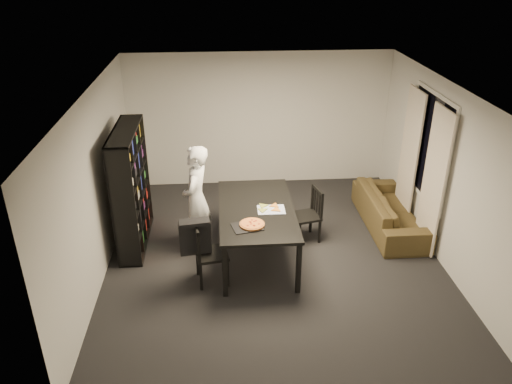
{
  "coord_description": "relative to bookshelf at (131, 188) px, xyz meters",
  "views": [
    {
      "loc": [
        -0.76,
        -6.44,
        4.29
      ],
      "look_at": [
        -0.26,
        0.12,
        1.05
      ],
      "focal_mm": 35.0,
      "sensor_mm": 36.0,
      "label": 1
    }
  ],
  "objects": [
    {
      "name": "curtain_right",
      "position": [
        4.56,
        0.52,
        0.2
      ],
      "size": [
        0.03,
        0.7,
        2.25
      ],
      "primitive_type": "cube",
      "color": "beige",
      "rests_on": "room"
    },
    {
      "name": "sofa",
      "position": [
        4.22,
        0.18,
        -0.66
      ],
      "size": [
        0.79,
        2.02,
        0.59
      ],
      "primitive_type": "imported",
      "rotation": [
        0.0,
        0.0,
        1.57
      ],
      "color": "#3E3118",
      "rests_on": "room"
    },
    {
      "name": "window_pane",
      "position": [
        4.64,
        -0.0,
        0.55
      ],
      "size": [
        0.02,
        1.4,
        1.6
      ],
      "primitive_type": "cube",
      "color": "black",
      "rests_on": "room"
    },
    {
      "name": "bookshelf",
      "position": [
        0.0,
        0.0,
        0.0
      ],
      "size": [
        0.35,
        1.5,
        1.9
      ],
      "primitive_type": "cube",
      "color": "black",
      "rests_on": "room"
    },
    {
      "name": "chair_right",
      "position": [
        2.8,
        -0.11,
        -0.45
      ],
      "size": [
        0.49,
        0.49,
        0.88
      ],
      "rotation": [
        0.0,
        0.0,
        -1.33
      ],
      "color": "black",
      "rests_on": "room"
    },
    {
      "name": "curtain_left",
      "position": [
        4.56,
        -0.52,
        0.2
      ],
      "size": [
        0.03,
        0.7,
        2.25
      ],
      "primitive_type": "cube",
      "color": "beige",
      "rests_on": "room"
    },
    {
      "name": "kitchen_towel",
      "position": [
        2.11,
        -0.64,
        -0.12
      ],
      "size": [
        0.4,
        0.3,
        0.01
      ],
      "primitive_type": "cube",
      "rotation": [
        0.0,
        0.0,
        -0.01
      ],
      "color": "white",
      "rests_on": "dining_table"
    },
    {
      "name": "room",
      "position": [
        2.16,
        -0.6,
        0.35
      ],
      "size": [
        5.01,
        5.51,
        2.61
      ],
      "color": "black",
      "rests_on": "ground"
    },
    {
      "name": "person",
      "position": [
        1.0,
        -0.26,
        -0.1
      ],
      "size": [
        0.54,
        0.7,
        1.71
      ],
      "primitive_type": "imported",
      "rotation": [
        0.0,
        0.0,
        -1.79
      ],
      "color": "white",
      "rests_on": "room"
    },
    {
      "name": "chair_left",
      "position": [
        1.14,
        -1.17,
        -0.42
      ],
      "size": [
        0.49,
        0.49,
        0.93
      ],
      "rotation": [
        0.0,
        0.0,
        1.73
      ],
      "color": "black",
      "rests_on": "room"
    },
    {
      "name": "pepperoni_pizza",
      "position": [
        1.79,
        -1.08,
        -0.09
      ],
      "size": [
        0.35,
        0.35,
        0.03
      ],
      "rotation": [
        0.0,
        0.0,
        0.41
      ],
      "color": "#98582C",
      "rests_on": "dining_table"
    },
    {
      "name": "window_frame",
      "position": [
        4.64,
        -0.0,
        0.55
      ],
      "size": [
        0.03,
        1.52,
        1.72
      ],
      "primitive_type": "cube",
      "color": "white",
      "rests_on": "room"
    },
    {
      "name": "draped_jacket",
      "position": [
        1.01,
        -1.19,
        -0.18
      ],
      "size": [
        0.44,
        0.24,
        0.51
      ],
      "rotation": [
        0.0,
        0.0,
        1.73
      ],
      "color": "black",
      "rests_on": "chair_left"
    },
    {
      "name": "baking_tray",
      "position": [
        1.72,
        -1.11,
        -0.11
      ],
      "size": [
        0.46,
        0.4,
        0.01
      ],
      "primitive_type": "cube",
      "rotation": [
        0.0,
        0.0,
        0.24
      ],
      "color": "black",
      "rests_on": "dining_table"
    },
    {
      "name": "dining_table",
      "position": [
        1.9,
        -0.58,
        -0.19
      ],
      "size": [
        1.11,
        1.99,
        0.83
      ],
      "color": "black",
      "rests_on": "room"
    },
    {
      "name": "pizza_slices",
      "position": [
        2.08,
        -0.6,
        -0.11
      ],
      "size": [
        0.37,
        0.31,
        0.01
      ],
      "primitive_type": null,
      "rotation": [
        0.0,
        0.0,
        -0.0
      ],
      "color": "gold",
      "rests_on": "dining_table"
    }
  ]
}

